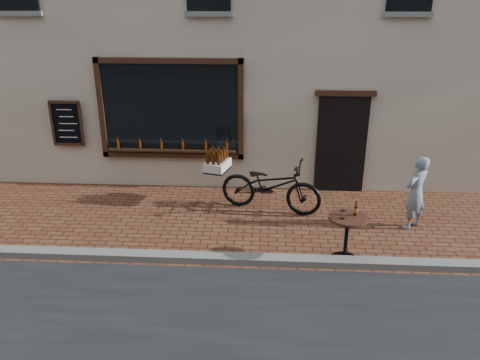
{
  "coord_description": "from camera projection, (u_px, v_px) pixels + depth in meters",
  "views": [
    {
      "loc": [
        0.24,
        -6.63,
        4.23
      ],
      "look_at": [
        -0.23,
        1.2,
        1.1
      ],
      "focal_mm": 35.0,
      "sensor_mm": 36.0,
      "label": 1
    }
  ],
  "objects": [
    {
      "name": "kerb",
      "position": [
        250.0,
        259.0,
        7.89
      ],
      "size": [
        90.0,
        0.25,
        0.12
      ],
      "primitive_type": "cube",
      "color": "slate",
      "rests_on": "ground"
    },
    {
      "name": "cargo_bicycle",
      "position": [
        269.0,
        185.0,
        9.64
      ],
      "size": [
        2.54,
        1.31,
        1.19
      ],
      "rotation": [
        0.0,
        0.0,
        1.3
      ],
      "color": "black",
      "rests_on": "ground"
    },
    {
      "name": "pedestrian",
      "position": [
        416.0,
        193.0,
        8.85
      ],
      "size": [
        0.63,
        0.6,
        1.45
      ],
      "primitive_type": "imported",
      "rotation": [
        0.0,
        0.0,
        3.82
      ],
      "color": "gray",
      "rests_on": "ground"
    },
    {
      "name": "bistro_table",
      "position": [
        347.0,
        229.0,
        7.77
      ],
      "size": [
        0.64,
        0.64,
        1.1
      ],
      "color": "black",
      "rests_on": "ground"
    },
    {
      "name": "ground",
      "position": [
        249.0,
        269.0,
        7.73
      ],
      "size": [
        90.0,
        90.0,
        0.0
      ],
      "primitive_type": "plane",
      "color": "#572B1C",
      "rests_on": "ground"
    }
  ]
}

